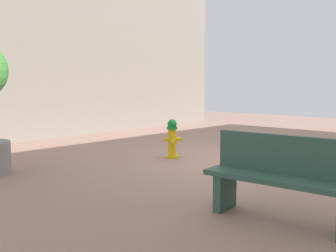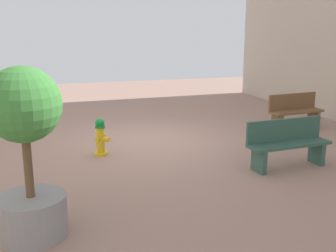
{
  "view_description": "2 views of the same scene",
  "coord_description": "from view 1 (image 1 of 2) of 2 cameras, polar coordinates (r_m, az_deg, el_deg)",
  "views": [
    {
      "loc": [
        -3.9,
        6.55,
        1.5
      ],
      "look_at": [
        0.5,
        1.79,
        0.81
      ],
      "focal_mm": 40.19,
      "sensor_mm": 36.0,
      "label": 1
    },
    {
      "loc": [
        2.48,
        9.23,
        2.65
      ],
      "look_at": [
        0.13,
        1.88,
        0.81
      ],
      "focal_mm": 43.09,
      "sensor_mm": 36.0,
      "label": 2
    }
  ],
  "objects": [
    {
      "name": "bench_far",
      "position": [
        4.38,
        17.01,
        -7.38
      ],
      "size": [
        1.75,
        0.56,
        0.95
      ],
      "color": "#33594C",
      "rests_on": "ground_plane"
    },
    {
      "name": "ground_plane",
      "position": [
        7.77,
        11.79,
        -5.18
      ],
      "size": [
        23.4,
        23.4,
        0.0
      ],
      "primitive_type": "plane",
      "color": "#9E7A6B"
    },
    {
      "name": "fire_hydrant",
      "position": [
        7.85,
        0.63,
        -1.94
      ],
      "size": [
        0.35,
        0.37,
        0.81
      ],
      "color": "gold",
      "rests_on": "ground_plane"
    }
  ]
}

